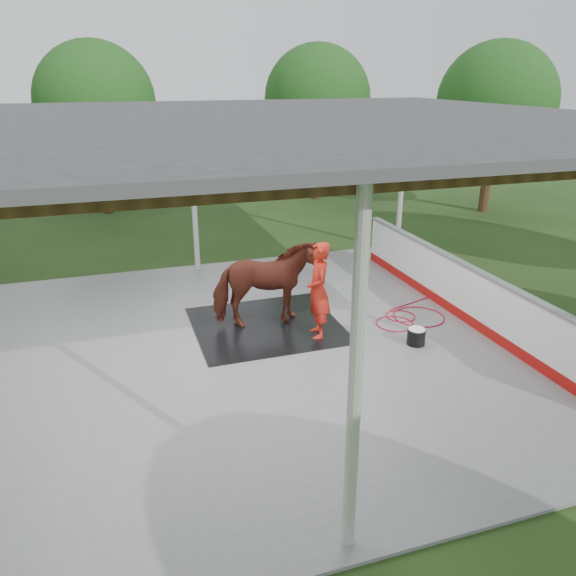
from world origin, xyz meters
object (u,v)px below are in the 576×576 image
object	(u,v)px
dasher_board	(463,292)
handler	(318,291)
wash_bucket	(416,336)
horse	(266,285)

from	to	relation	value
dasher_board	handler	size ratio (longest dim) A/B	4.35
wash_bucket	dasher_board	bearing A→B (deg)	28.30
handler	horse	bearing A→B (deg)	-123.06
handler	dasher_board	bearing A→B (deg)	97.51
dasher_board	wash_bucket	world-z (taller)	dasher_board
dasher_board	wash_bucket	xyz separation A→B (m)	(-1.51, -0.81, -0.38)
dasher_board	horse	xyz separation A→B (m)	(-3.90, 0.83, 0.33)
dasher_board	handler	distance (m)	3.12
dasher_board	horse	distance (m)	4.00
dasher_board	horse	world-z (taller)	horse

